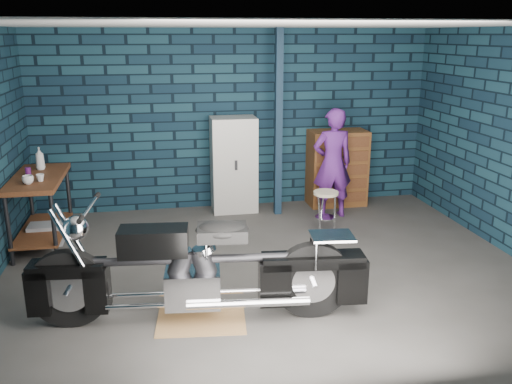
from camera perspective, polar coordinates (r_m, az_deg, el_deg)
ground at (r=6.33m, az=1.31°, el=-8.08°), size 6.00×6.00×0.00m
room_walls at (r=6.34m, az=0.38°, el=9.89°), size 6.02×5.01×2.71m
support_post at (r=7.89m, az=2.38°, el=7.09°), size 0.10×0.10×2.70m
workbench at (r=7.39m, az=-21.66°, el=-1.86°), size 0.60×1.40×0.91m
drip_mat at (r=5.32m, az=-5.78°, el=-13.17°), size 0.89×0.71×0.01m
motorcycle at (r=5.06m, az=-5.97°, el=-7.41°), size 2.72×1.00×1.17m
person at (r=7.95m, az=8.05°, el=3.00°), size 0.59×0.39×1.61m
storage_bin at (r=7.51m, az=-21.21°, el=-4.14°), size 0.42×0.30×0.26m
locker at (r=8.17m, az=-2.35°, el=2.89°), size 0.67×0.48×1.43m
tool_chest at (r=8.58m, az=8.56°, el=2.50°), size 0.88×0.49×1.18m
shop_stool at (r=7.33m, az=7.30°, el=-2.22°), size 0.44×0.44×0.60m
cup_a at (r=6.92m, az=-22.88°, el=1.20°), size 0.16×0.16×0.10m
cup_b at (r=6.99m, az=-21.77°, el=1.40°), size 0.13×0.13×0.09m
mug_purple at (r=7.36m, az=-22.87°, el=2.03°), size 0.08×0.08×0.10m
bottle at (r=7.59m, az=-21.81°, el=3.31°), size 0.13×0.13×0.30m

